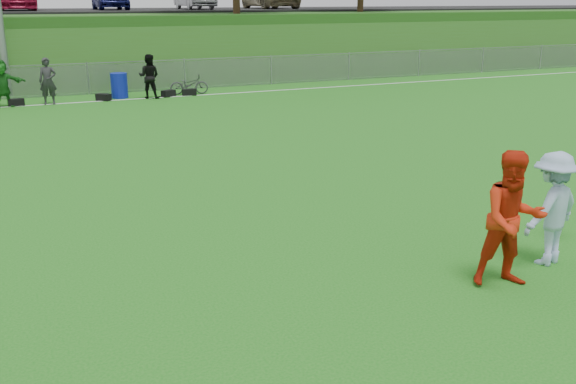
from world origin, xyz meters
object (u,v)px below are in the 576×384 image
recycling_bin (119,86)px  bicycle (189,84)px  player_red_center (512,220)px  player_blue (552,209)px

recycling_bin → bicycle: size_ratio=0.63×
player_red_center → player_blue: 1.12m
bicycle → player_blue: bearing=-169.7°
player_blue → bicycle: player_blue is taller
recycling_bin → player_red_center: bearing=-84.6°
player_red_center → player_blue: (1.06, 0.35, -0.10)m
player_red_center → recycling_bin: 19.58m
player_red_center → recycling_bin: (-1.84, 19.48, -0.45)m
player_blue → recycling_bin: player_blue is taller
player_blue → bicycle: bearing=-103.4°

